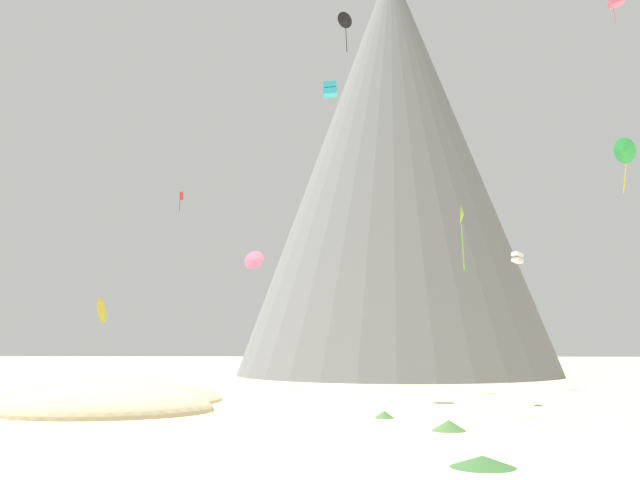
# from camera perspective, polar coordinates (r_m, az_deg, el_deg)

# --- Properties ---
(ground_plane) EXTENTS (400.00, 400.00, 0.00)m
(ground_plane) POSITION_cam_1_polar(r_m,az_deg,el_deg) (32.97, 4.18, -16.87)
(ground_plane) COLOR #CCBA8E
(dune_foreground_left) EXTENTS (25.50, 25.29, 3.09)m
(dune_foreground_left) POSITION_cam_1_polar(r_m,az_deg,el_deg) (62.36, -16.78, -12.49)
(dune_foreground_left) COLOR #C6B284
(dune_foreground_left) RESTS_ON ground_plane
(dune_foreground_right) EXTENTS (17.30, 14.77, 3.94)m
(dune_foreground_right) POSITION_cam_1_polar(r_m,az_deg,el_deg) (52.85, -17.22, -13.29)
(dune_foreground_right) COLOR #CCBA8E
(dune_foreground_right) RESTS_ON ground_plane
(bush_ridge_crest) EXTENTS (3.66, 3.66, 0.45)m
(bush_ridge_crest) POSITION_cam_1_polar(r_m,az_deg,el_deg) (29.55, 13.18, -17.24)
(bush_ridge_crest) COLOR #386633
(bush_ridge_crest) RESTS_ON ground_plane
(bush_near_right) EXTENTS (2.49, 2.49, 0.60)m
(bush_near_right) POSITION_cam_1_polar(r_m,az_deg,el_deg) (40.68, 10.50, -14.69)
(bush_near_right) COLOR #477238
(bush_near_right) RESTS_ON ground_plane
(bush_mid_center) EXTENTS (1.87, 1.87, 0.47)m
(bush_mid_center) POSITION_cam_1_polar(r_m,az_deg,el_deg) (46.67, 5.27, -14.04)
(bush_mid_center) COLOR #477238
(bush_mid_center) RESTS_ON ground_plane
(rock_massif) EXTENTS (51.45, 56.64, 66.11)m
(rock_massif) POSITION_cam_1_polar(r_m,az_deg,el_deg) (109.44, 5.66, 3.86)
(rock_massif) COLOR slate
(rock_massif) RESTS_ON ground_plane
(kite_lime_mid) EXTENTS (0.71, 1.73, 5.60)m
(kite_lime_mid) POSITION_cam_1_polar(r_m,az_deg,el_deg) (60.18, 11.58, 2.00)
(kite_lime_mid) COLOR #8CD133
(kite_cyan_high) EXTENTS (1.30, 1.25, 1.30)m
(kite_cyan_high) POSITION_cam_1_polar(r_m,az_deg,el_deg) (66.82, 0.82, 12.23)
(kite_cyan_high) COLOR #33BCDB
(kite_black_high) EXTENTS (1.79, 1.31, 4.86)m
(kite_black_high) POSITION_cam_1_polar(r_m,az_deg,el_deg) (82.99, 2.10, 17.56)
(kite_black_high) COLOR black
(kite_pink_mid) EXTENTS (2.62, 1.46, 2.38)m
(kite_pink_mid) POSITION_cam_1_polar(r_m,az_deg,el_deg) (84.70, -5.45, -1.63)
(kite_pink_mid) COLOR pink
(kite_red_mid) EXTENTS (0.60, 0.59, 2.66)m
(kite_red_mid) POSITION_cam_1_polar(r_m,az_deg,el_deg) (94.21, -11.31, 3.42)
(kite_red_mid) COLOR red
(kite_green_mid) EXTENTS (2.01, 2.62, 5.22)m
(kite_green_mid) POSITION_cam_1_polar(r_m,az_deg,el_deg) (70.77, 23.59, 6.69)
(kite_green_mid) COLOR green
(kite_yellow_low) EXTENTS (0.74, 2.45, 2.43)m
(kite_yellow_low) POSITION_cam_1_polar(r_m,az_deg,el_deg) (68.43, -17.54, -5.53)
(kite_yellow_low) COLOR yellow
(kite_white_low) EXTENTS (1.36, 1.34, 1.29)m
(kite_white_low) POSITION_cam_1_polar(r_m,az_deg,el_deg) (78.80, 15.86, -1.40)
(kite_white_low) COLOR white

